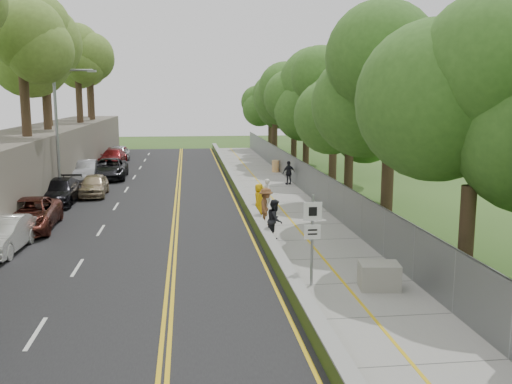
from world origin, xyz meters
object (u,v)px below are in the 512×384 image
(construction_barrel, at_px, (275,166))
(painter_0, at_px, (259,199))
(car_2, at_px, (28,215))
(streetlight, at_px, (61,125))
(signpost, at_px, (312,230))
(concrete_block, at_px, (379,276))
(car_1, at_px, (2,235))
(person_far, at_px, (289,173))

(construction_barrel, relative_size, painter_0, 0.59)
(car_2, height_order, painter_0, painter_0)
(car_2, xyz_separation_m, painter_0, (11.35, 2.31, 0.09))
(streetlight, xyz_separation_m, painter_0, (11.21, -5.24, -3.76))
(construction_barrel, relative_size, car_2, 0.18)
(signpost, height_order, concrete_block, signpost)
(streetlight, bearing_deg, painter_0, -25.06)
(signpost, relative_size, painter_0, 1.86)
(car_1, height_order, car_2, car_2)
(streetlight, relative_size, painter_0, 4.80)
(signpost, relative_size, car_2, 0.57)
(construction_barrel, xyz_separation_m, painter_0, (-3.55, -16.93, 0.34))
(concrete_block, distance_m, person_far, 22.49)
(streetlight, xyz_separation_m, concrete_block, (13.66, -17.62, -4.16))
(streetlight, relative_size, person_far, 4.72)
(streetlight, distance_m, person_far, 15.89)
(streetlight, bearing_deg, person_far, 18.27)
(construction_barrel, height_order, car_1, car_1)
(streetlight, xyz_separation_m, car_1, (-0.14, -11.47, -3.87))
(car_2, bearing_deg, signpost, -41.81)
(construction_barrel, bearing_deg, concrete_block, -92.15)
(construction_barrel, bearing_deg, signpost, -96.46)
(signpost, relative_size, person_far, 1.83)
(streetlight, distance_m, car_1, 12.11)
(signpost, xyz_separation_m, construction_barrel, (3.25, 28.70, -1.42))
(signpost, distance_m, car_1, 12.96)
(concrete_block, distance_m, car_2, 17.08)
(construction_barrel, height_order, painter_0, painter_0)
(car_2, bearing_deg, person_far, 37.21)
(concrete_block, bearing_deg, streetlight, 127.79)
(streetlight, height_order, construction_barrel, streetlight)
(car_2, bearing_deg, streetlight, 86.22)
(car_1, bearing_deg, painter_0, 31.72)
(signpost, distance_m, painter_0, 11.83)
(concrete_block, relative_size, painter_0, 0.78)
(streetlight, xyz_separation_m, person_far, (14.66, 4.84, -3.74))
(streetlight, height_order, car_2, streetlight)
(streetlight, xyz_separation_m, construction_barrel, (14.76, 11.69, -4.10))
(concrete_block, xyz_separation_m, person_far, (1.00, 22.46, 0.41))
(construction_barrel, relative_size, concrete_block, 0.76)
(construction_barrel, relative_size, car_1, 0.22)
(car_1, height_order, painter_0, painter_0)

